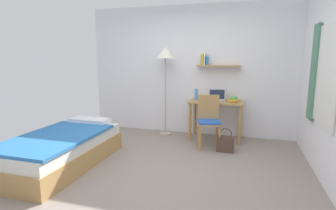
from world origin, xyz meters
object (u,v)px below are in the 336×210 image
bed (62,149)px  desk (216,108)px  laptop (217,97)px  handbag (225,144)px  desk_chair (209,119)px  water_bottle (196,94)px  book_stack (233,100)px  standing_lamp (165,58)px

bed → desk: size_ratio=1.91×
laptop → handbag: size_ratio=0.80×
desk_chair → water_bottle: 0.72m
desk → book_stack: bearing=0.9°
bed → standing_lamp: 2.55m
water_bottle → handbag: (0.64, -0.69, -0.72)m
desk → water_bottle: (-0.40, 0.03, 0.26)m
water_bottle → desk: bearing=-4.2°
standing_lamp → bed: bearing=-117.1°
bed → standing_lamp: size_ratio=1.08×
standing_lamp → book_stack: standing_lamp is taller
desk → standing_lamp: standing_lamp is taller
desk → book_stack: book_stack is taller
desk → book_stack: 0.37m
laptop → water_bottle: water_bottle is taller
bed → laptop: 2.89m
desk → laptop: 0.22m
standing_lamp → laptop: 1.27m
standing_lamp → laptop: size_ratio=5.43×
desk_chair → laptop: size_ratio=2.82×
water_bottle → book_stack: bearing=-1.9°
desk_chair → water_bottle: water_bottle is taller
bed → handbag: (2.26, 1.25, -0.10)m
desk → desk_chair: size_ratio=1.10×
bed → desk_chair: bearing=35.7°
book_stack → laptop: bearing=165.0°
desk_chair → book_stack: 0.70m
standing_lamp → handbag: 2.02m
bed → book_stack: size_ratio=7.96×
handbag → desk_chair: bearing=153.8°
bed → laptop: (2.02, 2.00, 0.57)m
desk_chair → book_stack: desk_chair is taller
desk → laptop: size_ratio=3.09×
desk → water_bottle: bearing=175.8°
water_bottle → desk_chair: bearing=-58.4°
desk_chair → water_bottle: (-0.33, 0.53, 0.36)m
desk_chair → laptop: (0.06, 0.59, 0.30)m
desk_chair → handbag: (0.31, -0.15, -0.36)m
standing_lamp → book_stack: bearing=-1.4°
bed → water_bottle: (1.62, 1.93, 0.62)m
desk → water_bottle: size_ratio=4.60×
bed → desk_chair: 2.42m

